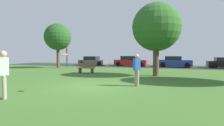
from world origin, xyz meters
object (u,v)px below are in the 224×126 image
object	(u,v)px
birch_tree_lone	(156,27)
parked_car_blue	(174,62)
frisbee_disc	(65,54)
street_lamp_post	(67,50)
parked_car_grey	(93,61)
person_thrower	(4,72)
parked_car_red	(130,61)
park_bench	(86,68)
oak_tree_left	(58,37)
person_catcher	(137,68)

from	to	relation	value
birch_tree_lone	parked_car_blue	xyz separation A→B (m)	(1.46, 10.25, -3.05)
frisbee_disc	street_lamp_post	world-z (taller)	street_lamp_post
parked_car_grey	street_lamp_post	size ratio (longest dim) A/B	0.90
person_thrower	parked_car_blue	size ratio (longest dim) A/B	0.44
frisbee_disc	parked_car_red	world-z (taller)	frisbee_disc
person_thrower	street_lamp_post	bearing A→B (deg)	70.69
birch_tree_lone	parked_car_red	bearing A→B (deg)	112.92
parked_car_grey	park_bench	size ratio (longest dim) A/B	2.54
oak_tree_left	birch_tree_lone	bearing A→B (deg)	-19.95
park_bench	street_lamp_post	bearing A→B (deg)	-45.84
person_catcher	park_bench	xyz separation A→B (m)	(-5.52, 5.01, -0.47)
birch_tree_lone	parked_car_red	distance (m)	11.58
person_thrower	park_bench	size ratio (longest dim) A/B	1.13
oak_tree_left	person_catcher	xyz separation A→B (m)	(11.51, -9.13, -2.83)
birch_tree_lone	parked_car_grey	size ratio (longest dim) A/B	1.37
person_catcher	frisbee_disc	size ratio (longest dim) A/B	5.89
birch_tree_lone	parked_car_blue	world-z (taller)	birch_tree_lone
frisbee_disc	street_lamp_post	size ratio (longest dim) A/B	0.06
parked_car_blue	birch_tree_lone	bearing A→B (deg)	-98.13
parked_car_grey	street_lamp_post	bearing A→B (deg)	-121.50
person_thrower	street_lamp_post	distance (m)	17.41
oak_tree_left	parked_car_grey	world-z (taller)	oak_tree_left
parked_car_red	birch_tree_lone	bearing A→B (deg)	-67.08
parked_car_red	oak_tree_left	bearing A→B (deg)	-142.61
person_thrower	parked_car_red	xyz separation A→B (m)	(0.41, 19.24, -0.36)
person_catcher	parked_car_blue	world-z (taller)	person_catcher
parked_car_red	park_bench	size ratio (longest dim) A/B	2.79
birch_tree_lone	person_catcher	bearing A→B (deg)	-96.80
parked_car_grey	frisbee_disc	bearing A→B (deg)	-68.36
birch_tree_lone	park_bench	bearing A→B (deg)	177.56
oak_tree_left	frisbee_disc	xyz separation A→B (m)	(8.90, -11.75, -2.10)
parked_car_blue	street_lamp_post	bearing A→B (deg)	-165.46
parked_car_blue	park_bench	bearing A→B (deg)	-127.07
birch_tree_lone	park_bench	distance (m)	6.90
person_catcher	street_lamp_post	xyz separation A→B (m)	(-11.75, 11.42, 1.32)
person_catcher	street_lamp_post	distance (m)	16.44
parked_car_grey	street_lamp_post	world-z (taller)	street_lamp_post
person_thrower	park_bench	xyz separation A→B (m)	(-1.33, 9.21, -0.55)
parked_car_red	park_bench	bearing A→B (deg)	-99.81
birch_tree_lone	street_lamp_post	size ratio (longest dim) A/B	1.24
oak_tree_left	parked_car_red	size ratio (longest dim) A/B	1.21
parked_car_blue	park_bench	xyz separation A→B (m)	(-7.55, -9.99, -0.20)
parked_car_blue	person_thrower	bearing A→B (deg)	-107.95
person_thrower	street_lamp_post	size ratio (longest dim) A/B	0.40
parked_car_red	frisbee_disc	bearing A→B (deg)	-86.21
oak_tree_left	street_lamp_post	bearing A→B (deg)	95.99
frisbee_disc	parked_car_blue	bearing A→B (deg)	75.24
parked_car_grey	parked_car_red	distance (m)	5.80
oak_tree_left	parked_car_grey	size ratio (longest dim) A/B	1.33
parked_car_grey	parked_car_blue	size ratio (longest dim) A/B	0.99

